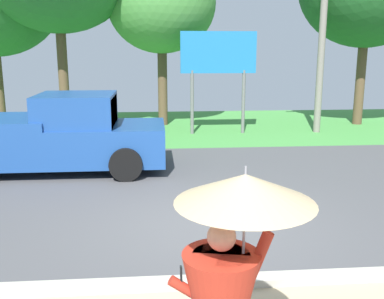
{
  "coord_description": "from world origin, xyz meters",
  "views": [
    {
      "loc": [
        -0.89,
        -7.18,
        2.96
      ],
      "look_at": [
        -0.2,
        1.0,
        1.1
      ],
      "focal_mm": 42.16,
      "sensor_mm": 36.0,
      "label": 1
    }
  ],
  "objects_px": {
    "monk_pedestrian": "(226,293)",
    "roadside_billboard": "(218,60)",
    "tree_left_far": "(161,4)",
    "pickup_truck": "(58,136)",
    "utility_pole": "(322,33)"
  },
  "relations": [
    {
      "from": "monk_pedestrian",
      "to": "roadside_billboard",
      "type": "xyz_separation_m",
      "value": [
        1.68,
        12.44,
        1.43
      ]
    },
    {
      "from": "roadside_billboard",
      "to": "tree_left_far",
      "type": "bearing_deg",
      "value": 132.93
    },
    {
      "from": "tree_left_far",
      "to": "pickup_truck",
      "type": "bearing_deg",
      "value": -112.06
    },
    {
      "from": "pickup_truck",
      "to": "utility_pole",
      "type": "bearing_deg",
      "value": 30.18
    },
    {
      "from": "pickup_truck",
      "to": "utility_pole",
      "type": "xyz_separation_m",
      "value": [
        8.12,
        4.53,
        2.58
      ]
    },
    {
      "from": "monk_pedestrian",
      "to": "utility_pole",
      "type": "height_order",
      "value": "utility_pole"
    },
    {
      "from": "pickup_truck",
      "to": "monk_pedestrian",
      "type": "bearing_deg",
      "value": -68.96
    },
    {
      "from": "monk_pedestrian",
      "to": "tree_left_far",
      "type": "height_order",
      "value": "tree_left_far"
    },
    {
      "from": "monk_pedestrian",
      "to": "tree_left_far",
      "type": "xyz_separation_m",
      "value": [
        -0.2,
        14.46,
        3.43
      ]
    },
    {
      "from": "utility_pole",
      "to": "monk_pedestrian",
      "type": "bearing_deg",
      "value": -112.98
    },
    {
      "from": "utility_pole",
      "to": "tree_left_far",
      "type": "xyz_separation_m",
      "value": [
        -5.46,
        2.06,
        1.1
      ]
    },
    {
      "from": "monk_pedestrian",
      "to": "roadside_billboard",
      "type": "relative_size",
      "value": 0.61
    },
    {
      "from": "utility_pole",
      "to": "pickup_truck",
      "type": "bearing_deg",
      "value": -150.87
    },
    {
      "from": "utility_pole",
      "to": "tree_left_far",
      "type": "relative_size",
      "value": 1.02
    },
    {
      "from": "roadside_billboard",
      "to": "tree_left_far",
      "type": "relative_size",
      "value": 0.55
    }
  ]
}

